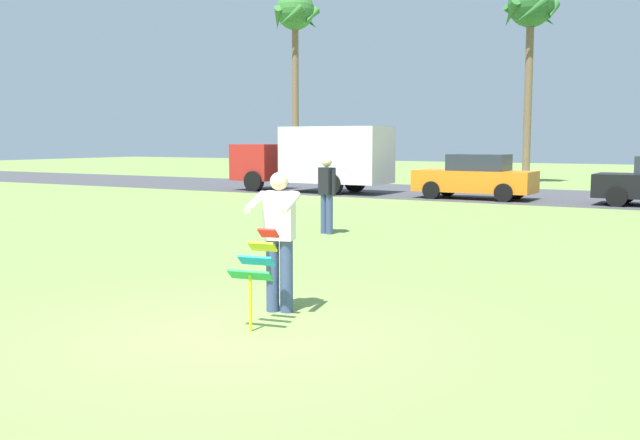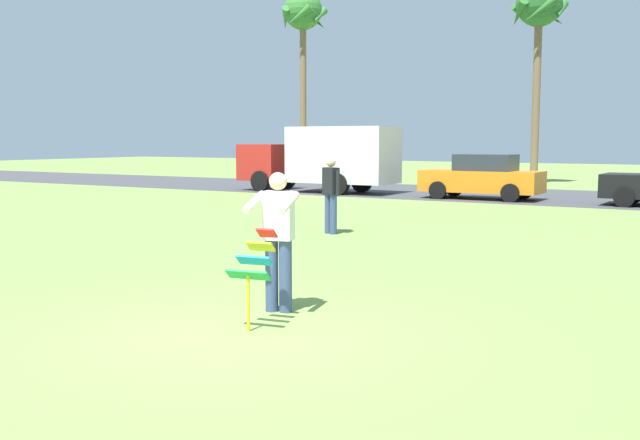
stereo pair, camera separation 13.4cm
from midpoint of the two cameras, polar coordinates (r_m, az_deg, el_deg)
ground_plane at (r=8.16m, az=-6.68°, el=-8.84°), size 120.00×120.00×0.00m
road_strip at (r=28.18m, az=20.89°, el=1.59°), size 120.00×8.00×0.01m
person_kite_flyer at (r=8.96m, az=-2.89°, el=-1.25°), size 0.66×0.74×1.73m
kite_held at (r=8.26m, az=-4.66°, el=-3.40°), size 0.53×0.68×1.11m
parked_truck_red_cab at (r=29.29m, az=0.52°, el=4.92°), size 6.74×2.20×2.62m
parked_car_orange at (r=26.64m, az=12.69°, el=3.25°), size 4.20×1.84×1.60m
palm_tree_left_near at (r=41.38m, az=-1.24°, el=15.34°), size 2.58×2.71×10.18m
palm_tree_right_near at (r=36.41m, az=16.83°, el=15.19°), size 2.58×2.71×9.39m
person_walker_near at (r=16.44m, az=1.08°, el=2.15°), size 0.54×0.33×1.73m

